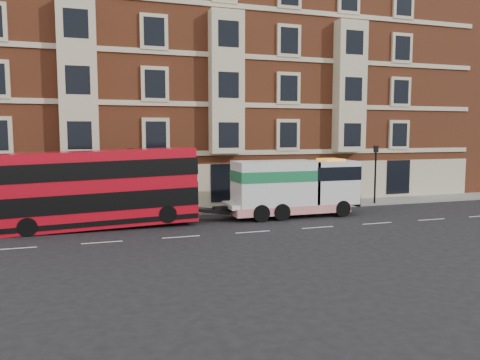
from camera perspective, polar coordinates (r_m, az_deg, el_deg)
name	(u,v)px	position (r m, az deg, el deg)	size (l,w,h in m)	color
ground	(253,232)	(26.00, 1.55, -6.36)	(120.00, 120.00, 0.00)	black
sidewalk	(217,210)	(33.02, -2.82, -3.62)	(90.00, 3.00, 0.15)	slate
victorian_terrace	(199,78)	(40.24, -5.06, 12.33)	(45.00, 12.00, 20.40)	brown
lamp_post_west	(131,177)	(30.38, -13.17, 0.36)	(0.35, 0.15, 4.35)	black
lamp_post_east	(375,170)	(36.58, 16.18, 1.18)	(0.35, 0.15, 4.35)	black
double_decker_bus	(99,187)	(27.88, -16.78, -0.87)	(10.99, 2.52, 4.45)	#B80A18
tow_truck	(292,187)	(30.64, 6.40, -0.85)	(8.80, 2.60, 3.67)	silver
pedestrian	(92,203)	(31.77, -17.65, -2.71)	(0.57, 0.37, 1.55)	#192A33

